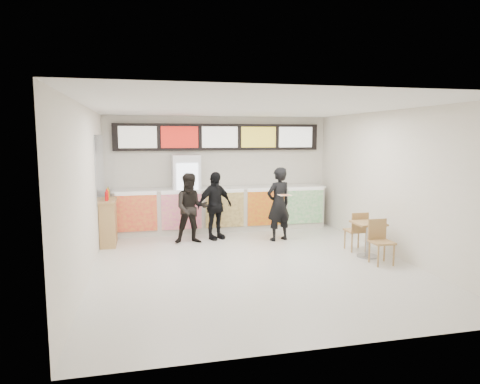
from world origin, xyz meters
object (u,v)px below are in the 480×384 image
object	(u,v)px
customer_main	(279,204)
customer_mid	(215,206)
service_counter	(222,209)
condiment_ledge	(108,222)
cafe_table	(368,233)
drinks_fridge	(186,194)
customer_left	(191,208)

from	to	relation	value
customer_main	customer_mid	size ratio (longest dim) A/B	1.07
service_counter	condiment_ledge	bearing A→B (deg)	-161.45
customer_mid	condiment_ledge	distance (m)	2.48
cafe_table	condiment_ledge	bearing A→B (deg)	157.37
drinks_fridge	customer_left	distance (m)	1.25
cafe_table	condiment_ledge	xyz separation A→B (m)	(-5.26, 2.25, 0.03)
condiment_ledge	service_counter	bearing A→B (deg)	18.55
customer_mid	customer_main	bearing A→B (deg)	-42.43
customer_mid	cafe_table	bearing A→B (deg)	-63.28
customer_main	drinks_fridge	bearing A→B (deg)	-53.19
customer_left	cafe_table	bearing A→B (deg)	-29.36
customer_main	customer_left	distance (m)	2.06
customer_mid	condiment_ledge	size ratio (longest dim) A/B	1.31
customer_main	cafe_table	bearing A→B (deg)	109.38
service_counter	condiment_ledge	xyz separation A→B (m)	(-2.82, -0.95, -0.04)
customer_left	condiment_ledge	xyz separation A→B (m)	(-1.87, 0.27, -0.28)
service_counter	drinks_fridge	size ratio (longest dim) A/B	2.78
customer_mid	condiment_ledge	world-z (taller)	customer_mid
service_counter	customer_left	distance (m)	1.57
service_counter	customer_left	size ratio (longest dim) A/B	3.41
customer_left	customer_mid	bearing A→B (deg)	24.48
customer_left	cafe_table	distance (m)	3.94
drinks_fridge	customer_left	xyz separation A→B (m)	(-0.02, -1.23, -0.19)
drinks_fridge	condiment_ledge	distance (m)	2.17
drinks_fridge	cafe_table	distance (m)	4.69
drinks_fridge	condiment_ledge	world-z (taller)	drinks_fridge
service_counter	drinks_fridge	distance (m)	1.03
customer_left	customer_mid	distance (m)	0.65
drinks_fridge	customer_main	world-z (taller)	drinks_fridge
customer_main	condiment_ledge	xyz separation A→B (m)	(-3.91, 0.48, -0.34)
condiment_ledge	customer_main	bearing A→B (deg)	-6.98
customer_main	customer_left	world-z (taller)	customer_main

